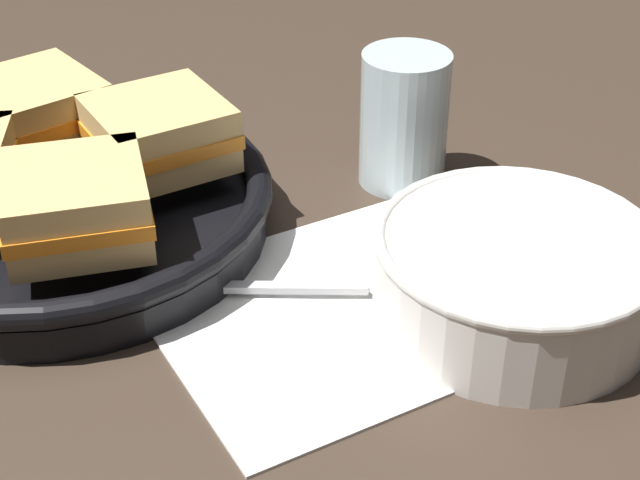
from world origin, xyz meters
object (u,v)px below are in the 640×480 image
(drinking_glass, at_px, (404,119))
(sandwich_far_left, at_px, (34,109))
(spoon, at_px, (374,288))
(soup_bowl, at_px, (515,270))
(sandwich_near_right, at_px, (159,133))
(sandwich_near_left, at_px, (76,205))
(skillet, at_px, (63,208))

(drinking_glass, bearing_deg, sandwich_far_left, 150.77)
(spoon, bearing_deg, soup_bowl, -9.82)
(spoon, height_order, sandwich_far_left, sandwich_far_left)
(soup_bowl, height_order, sandwich_far_left, sandwich_far_left)
(soup_bowl, bearing_deg, sandwich_near_right, 120.79)
(sandwich_near_left, xyz_separation_m, sandwich_far_left, (0.02, 0.14, 0.00))
(spoon, bearing_deg, sandwich_near_right, 145.20)
(spoon, relative_size, skillet, 0.49)
(soup_bowl, height_order, sandwich_near_left, sandwich_near_left)
(skillet, xyz_separation_m, sandwich_near_left, (-0.01, -0.07, 0.04))
(spoon, xyz_separation_m, skillet, (-0.14, 0.18, 0.01))
(soup_bowl, relative_size, sandwich_near_left, 1.57)
(spoon, distance_m, sandwich_near_right, 0.19)
(soup_bowl, height_order, skillet, soup_bowl)
(sandwich_far_left, bearing_deg, sandwich_near_left, -97.98)
(skillet, bearing_deg, sandwich_near_right, -7.98)
(spoon, height_order, drinking_glass, drinking_glass)
(soup_bowl, xyz_separation_m, spoon, (-0.06, 0.06, -0.03))
(skillet, height_order, sandwich_near_left, sandwich_near_left)
(sandwich_near_right, distance_m, drinking_glass, 0.18)
(sandwich_near_right, bearing_deg, drinking_glass, -16.04)
(soup_bowl, bearing_deg, drinking_glass, 76.86)
(sandwich_near_left, distance_m, sandwich_far_left, 0.15)
(sandwich_near_left, relative_size, sandwich_far_left, 1.11)
(sandwich_near_left, bearing_deg, sandwich_near_right, 37.02)
(sandwich_near_right, bearing_deg, spoon, -67.24)
(sandwich_near_right, height_order, sandwich_far_left, same)
(sandwich_near_right, distance_m, sandwich_far_left, 0.10)
(spoon, xyz_separation_m, drinking_glass, (0.10, 0.12, 0.04))
(spoon, xyz_separation_m, sandwich_near_right, (-0.07, 0.17, 0.06))
(soup_bowl, relative_size, sandwich_near_right, 1.94)
(skillet, bearing_deg, sandwich_far_left, 82.02)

